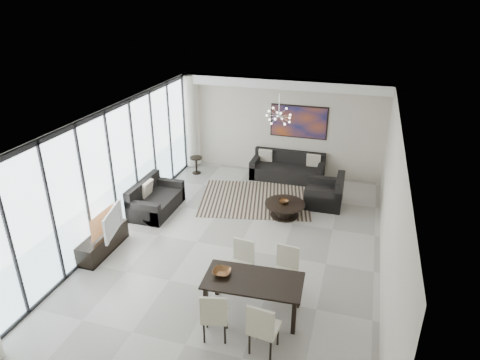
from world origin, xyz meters
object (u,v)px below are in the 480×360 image
at_px(sofa_main, 288,170).
at_px(dining_table, 253,284).
at_px(tv_console, 103,242).
at_px(coffee_table, 285,209).
at_px(television, 108,221).

bearing_deg(sofa_main, dining_table, -84.82).
bearing_deg(dining_table, tv_console, 165.65).
bearing_deg(coffee_table, television, -141.54).
height_order(sofa_main, television, television).
bearing_deg(tv_console, sofa_main, 58.35).
xyz_separation_m(coffee_table, television, (-3.29, -2.61, 0.53)).
distance_m(coffee_table, sofa_main, 2.34).
xyz_separation_m(coffee_table, dining_table, (0.16, -3.60, 0.42)).
relative_size(sofa_main, dining_table, 1.23).
height_order(coffee_table, television, television).
bearing_deg(sofa_main, coffee_table, -80.70).
relative_size(tv_console, dining_table, 0.81).
relative_size(sofa_main, television, 2.14).
distance_m(coffee_table, dining_table, 3.63).
xyz_separation_m(tv_console, dining_table, (3.60, -0.92, 0.40)).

